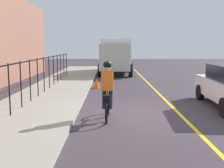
# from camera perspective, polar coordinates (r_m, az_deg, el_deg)

# --- Properties ---
(ground_plane) EXTENTS (80.00, 80.00, 0.00)m
(ground_plane) POSITION_cam_1_polar(r_m,az_deg,el_deg) (9.40, 4.09, -6.21)
(ground_plane) COLOR #40353D
(lane_line_centre) EXTENTS (36.00, 0.12, 0.01)m
(lane_line_centre) POSITION_cam_1_polar(r_m,az_deg,el_deg) (9.66, 13.65, -6.02)
(lane_line_centre) COLOR yellow
(lane_line_centre) RESTS_ON ground
(sidewalk) EXTENTS (40.00, 3.20, 0.15)m
(sidewalk) POSITION_cam_1_polar(r_m,az_deg,el_deg) (9.73, -16.40, -5.57)
(sidewalk) COLOR #9D9788
(sidewalk) RESTS_ON ground
(iron_fence) EXTENTS (19.06, 0.04, 1.60)m
(iron_fence) POSITION_cam_1_polar(r_m,az_deg,el_deg) (10.60, -17.24, 1.91)
(iron_fence) COLOR black
(iron_fence) RESTS_ON sidewalk
(cyclist_lead) EXTENTS (1.71, 0.37, 1.83)m
(cyclist_lead) POSITION_cam_1_polar(r_m,az_deg,el_deg) (8.55, -0.95, -1.36)
(cyclist_lead) COLOR black
(cyclist_lead) RESTS_ON ground
(box_truck_background) EXTENTS (6.87, 2.96, 2.78)m
(box_truck_background) POSITION_cam_1_polar(r_m,az_deg,el_deg) (23.07, 1.10, 6.01)
(box_truck_background) COLOR silver
(box_truck_background) RESTS_ON ground
(traffic_cone_near) EXTENTS (0.36, 0.36, 0.54)m
(traffic_cone_near) POSITION_cam_1_polar(r_m,az_deg,el_deg) (15.09, -3.20, 0.16)
(traffic_cone_near) COLOR #F26206
(traffic_cone_near) RESTS_ON ground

